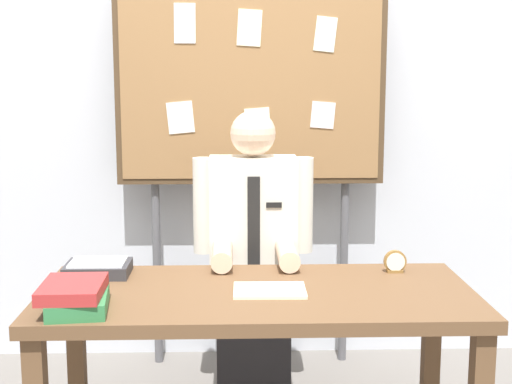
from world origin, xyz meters
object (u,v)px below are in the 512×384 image
Objects in this scene: desk at (258,313)px; open_notebook at (270,290)px; book_stack at (76,296)px; paper_tray at (98,268)px; desk_clock at (395,263)px; person at (253,270)px; bulletin_board at (251,82)px.

desk is 6.07× the size of open_notebook.
book_stack is 0.45m from paper_tray.
paper_tray is at bearing 159.77° from open_notebook.
open_notebook is 0.59m from desk_clock.
desk is 0.61m from person.
desk_clock reaches higher than desk.
person is at bearing 90.00° from desk.
bulletin_board reaches higher than open_notebook.
paper_tray is at bearing 90.72° from book_stack.
desk_clock is at bearing -32.97° from person.
open_notebook is at bearing -87.62° from bulletin_board.
desk is 0.70m from paper_tray.
desk is 5.39× the size of book_stack.
paper_tray reaches higher than open_notebook.
bulletin_board is 1.33m from open_notebook.
book_stack is 1.18× the size of paper_tray.
book_stack is at bearing -116.64° from bulletin_board.
book_stack is (-0.64, -0.82, 0.14)m from person.
desk is 6.36× the size of paper_tray.
book_stack is at bearing -161.59° from desk.
desk is 0.64m from desk_clock.
open_notebook is at bearing -85.91° from person.
paper_tray reaches higher than desk.
open_notebook is (0.69, 0.19, -0.04)m from book_stack.
desk_clock is 1.23m from paper_tray.
open_notebook is (0.05, -0.02, 0.10)m from desk.
person is 0.76m from paper_tray.
desk_clock is (0.58, 0.24, 0.13)m from desk.
bulletin_board is at bearing 90.01° from person.
person is at bearing 52.11° from book_stack.
desk is at bearing -90.00° from person.
desk is 0.69m from book_stack.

